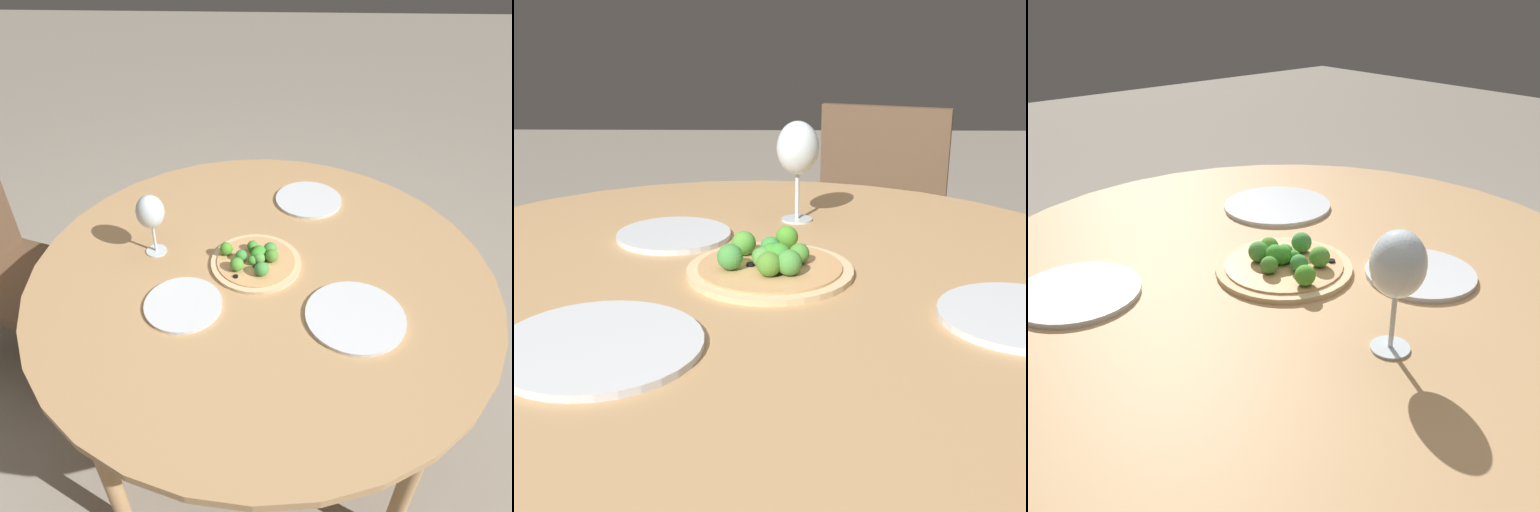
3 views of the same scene
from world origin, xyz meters
The scene contains 6 objects.
dining_table centered at (0.00, 0.00, 0.68)m, with size 1.31×1.31×0.75m.
pizza centered at (0.02, -0.03, 0.76)m, with size 0.26×0.26×0.05m.
wine_glass centered at (0.32, -0.08, 0.89)m, with size 0.08×0.08×0.19m.
plate_near centered at (0.20, 0.15, 0.75)m, with size 0.21×0.21×0.01m.
plate_far centered at (-0.24, 0.17, 0.75)m, with size 0.26×0.26×0.01m.
plate_side centered at (-0.15, -0.37, 0.75)m, with size 0.22×0.22×0.01m.
Camera 3 is at (0.75, -0.66, 1.25)m, focal length 40.00 mm.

